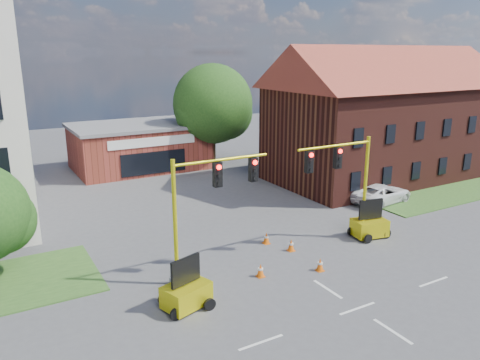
{
  "coord_description": "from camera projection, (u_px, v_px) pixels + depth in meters",
  "views": [
    {
      "loc": [
        -13.55,
        -13.3,
        10.84
      ],
      "look_at": [
        -0.22,
        10.0,
        3.51
      ],
      "focal_mm": 35.0,
      "sensor_mm": 36.0,
      "label": 1
    }
  ],
  "objects": [
    {
      "name": "cone_c",
      "position": [
        320.0,
        265.0,
        23.95
      ],
      "size": [
        0.4,
        0.4,
        0.7
      ],
      "color": "#DA580B",
      "rests_on": "ground"
    },
    {
      "name": "trailer_east",
      "position": [
        369.0,
        226.0,
        28.3
      ],
      "size": [
        2.21,
        1.69,
        2.27
      ],
      "rotation": [
        0.0,
        0.0,
        -0.19
      ],
      "color": "yellow",
      "rests_on": "ground"
    },
    {
      "name": "signal_mast_west",
      "position": [
        207.0,
        202.0,
        22.39
      ],
      "size": [
        5.3,
        0.6,
        6.2
      ],
      "color": "#9A9B95",
      "rests_on": "ground"
    },
    {
      "name": "grass_verge_ne",
      "position": [
        448.0,
        195.0,
        36.63
      ],
      "size": [
        14.0,
        4.0,
        0.08
      ],
      "primitive_type": "cube",
      "color": "#2D501E",
      "rests_on": "ground"
    },
    {
      "name": "cone_b",
      "position": [
        266.0,
        238.0,
        27.36
      ],
      "size": [
        0.4,
        0.4,
        0.7
      ],
      "color": "#DA580B",
      "rests_on": "ground"
    },
    {
      "name": "townhouse_row",
      "position": [
        386.0,
        111.0,
        40.94
      ],
      "size": [
        21.0,
        11.0,
        11.5
      ],
      "color": "#441A14",
      "rests_on": "ground"
    },
    {
      "name": "cone_d",
      "position": [
        291.0,
        245.0,
        26.37
      ],
      "size": [
        0.4,
        0.4,
        0.7
      ],
      "color": "#DA580B",
      "rests_on": "ground"
    },
    {
      "name": "lane_markings",
      "position": [
        413.0,
        344.0,
        17.97
      ],
      "size": [
        60.0,
        36.0,
        0.01
      ],
      "primitive_type": null,
      "color": "silver",
      "rests_on": "ground"
    },
    {
      "name": "ground",
      "position": [
        357.0,
        309.0,
        20.49
      ],
      "size": [
        120.0,
        120.0,
        0.0
      ],
      "primitive_type": "plane",
      "color": "#464649",
      "rests_on": "ground"
    },
    {
      "name": "tree_large",
      "position": [
        216.0,
        106.0,
        44.92
      ],
      "size": [
        7.99,
        7.61,
        9.91
      ],
      "color": "#3B2615",
      "rests_on": "ground"
    },
    {
      "name": "brick_shop",
      "position": [
        139.0,
        146.0,
        45.02
      ],
      "size": [
        12.4,
        8.4,
        4.3
      ],
      "color": "maroon",
      "rests_on": "ground"
    },
    {
      "name": "trailer_west",
      "position": [
        186.0,
        293.0,
        20.41
      ],
      "size": [
        2.3,
        1.87,
        2.26
      ],
      "rotation": [
        0.0,
        0.0,
        0.31
      ],
      "color": "yellow",
      "rests_on": "ground"
    },
    {
      "name": "pickup_white",
      "position": [
        382.0,
        194.0,
        34.75
      ],
      "size": [
        5.33,
        3.03,
        1.4
      ],
      "primitive_type": "imported",
      "rotation": [
        0.0,
        0.0,
        1.72
      ],
      "color": "white",
      "rests_on": "ground"
    },
    {
      "name": "signal_mast_east",
      "position": [
        345.0,
        179.0,
        26.56
      ],
      "size": [
        5.3,
        0.6,
        6.2
      ],
      "color": "#9A9B95",
      "rests_on": "ground"
    },
    {
      "name": "cone_a",
      "position": [
        261.0,
        270.0,
        23.31
      ],
      "size": [
        0.4,
        0.4,
        0.7
      ],
      "color": "#DA580B",
      "rests_on": "ground"
    }
  ]
}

